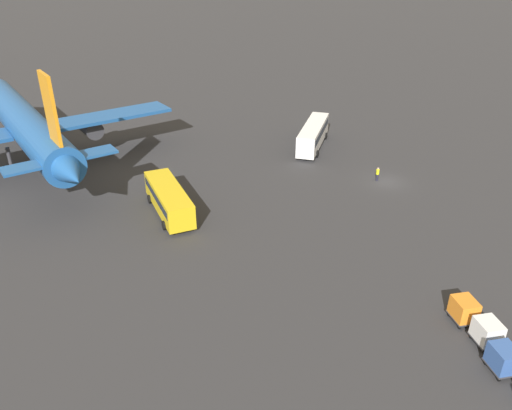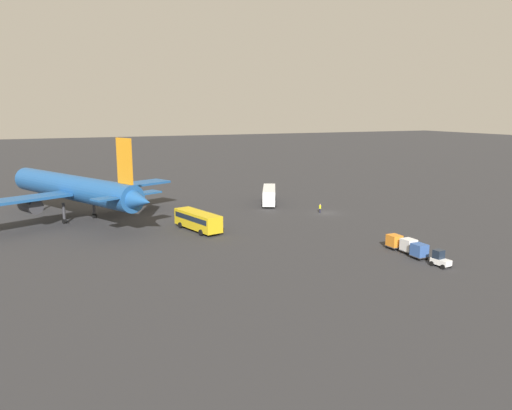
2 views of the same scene
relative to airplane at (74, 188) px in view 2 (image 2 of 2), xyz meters
name	(u,v)px [view 2 (image 2 of 2)]	position (x,y,z in m)	size (l,w,h in m)	color
ground_plane	(326,213)	(-13.21, -44.47, -5.75)	(600.00, 600.00, 0.00)	#2D2D30
airplane	(74,188)	(0.00, 0.00, 0.00)	(41.96, 36.50, 15.29)	#1E5193
shuttle_bus_near	(269,194)	(0.21, -38.77, -3.72)	(12.17, 7.72, 3.39)	white
shuttle_bus_far	(198,219)	(-16.76, -17.63, -3.88)	(11.01, 5.26, 3.09)	gold
baggage_tug	(440,259)	(-47.70, -39.83, -4.80)	(2.56, 1.93, 2.10)	white
worker_person	(320,208)	(-12.63, -43.51, -4.87)	(0.38, 0.38, 1.74)	#1E1E2D
cargo_cart_blue	(419,250)	(-44.14, -39.65, -4.55)	(2.03, 1.72, 2.06)	#38383D
cargo_cart_white	(409,245)	(-41.52, -40.11, -4.55)	(2.03, 1.72, 2.06)	#38383D
cargo_cart_orange	(394,241)	(-38.90, -39.79, -4.55)	(2.03, 1.72, 2.06)	#38383D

